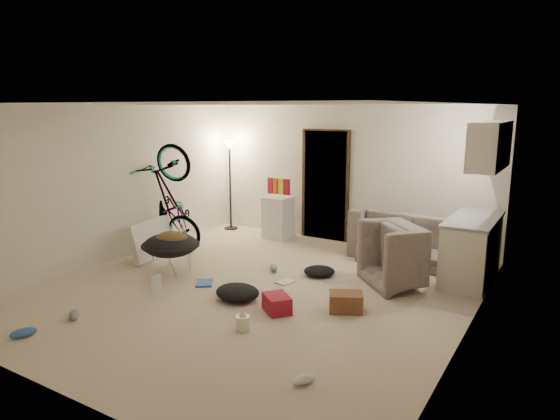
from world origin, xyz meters
The scene contains 37 objects.
floor centered at (0.00, 0.00, -0.01)m, with size 5.50×6.00×0.02m, color beige.
ceiling centered at (0.00, 0.00, 2.51)m, with size 5.50×6.00×0.02m, color white.
wall_back centered at (0.00, 3.01, 1.25)m, with size 5.50×0.02×2.50m, color silver.
wall_front centered at (0.00, -3.01, 1.25)m, with size 5.50×0.02×2.50m, color silver.
wall_left centered at (-2.76, 0.00, 1.25)m, with size 0.02×6.00×2.50m, color silver.
wall_right centered at (2.76, 0.00, 1.25)m, with size 0.02×6.00×2.50m, color silver.
doorway centered at (-0.40, 2.97, 1.02)m, with size 0.85×0.10×2.04m, color black.
door_trim centered at (-0.40, 2.94, 1.02)m, with size 0.97×0.04×2.10m, color #332311.
floor_lamp centered at (-2.40, 2.65, 1.31)m, with size 0.28×0.28×1.81m.
kitchen_counter centered at (2.43, 2.00, 0.44)m, with size 0.60×1.50×0.88m, color beige.
counter_top centered at (2.43, 2.00, 0.90)m, with size 0.64×1.54×0.04m, color gray.
kitchen_uppers centered at (2.56, 2.00, 1.95)m, with size 0.38×1.40×0.65m, color beige.
sofa centered at (1.49, 2.45, 0.30)m, with size 2.06×0.81×0.60m, color #323831.
armchair centered at (1.77, 1.37, 0.32)m, with size 1.00×0.87×0.65m, color #323831.
bicycle centered at (-2.30, 0.83, 0.50)m, with size 0.67×1.91×1.00m, color black.
book_asset centered at (-1.13, -0.84, 0.01)m, with size 0.17×0.23×0.02m, color maroon.
mini_fridge centered at (-1.19, 2.55, 0.40)m, with size 0.47×0.47×0.80m, color white.
snack_box_0 centered at (-1.36, 2.55, 1.00)m, with size 0.10×0.07×0.30m, color maroon.
snack_box_1 centered at (-1.24, 2.55, 1.00)m, with size 0.10×0.07×0.30m, color #CC4C19.
snack_box_2 centered at (-1.12, 2.55, 1.00)m, with size 0.10×0.07×0.30m, color gold.
snack_box_3 centered at (-1.00, 2.55, 1.00)m, with size 0.10×0.07×0.30m, color maroon.
saucer_chair centered at (-1.47, -0.09, 0.37)m, with size 0.87×0.87×0.62m.
hoodie centered at (-1.42, -0.12, 0.56)m, with size 0.48×0.40×0.22m, color brown.
sofa_drape centered at (0.54, 2.45, 0.54)m, with size 0.56×0.46×0.28m, color black.
tv_box centered at (-2.30, 0.33, 0.32)m, with size 0.12×0.96×0.63m, color silver.
drink_case_a centered at (1.36, -0.03, 0.12)m, with size 0.40×0.29×0.23m, color brown.
drink_case_b centered at (0.65, -0.49, 0.11)m, with size 0.37×0.27×0.21m, color maroon.
juicer centered at (0.58, -1.12, 0.10)m, with size 0.16×0.16×0.24m.
newspaper centered at (0.71, 1.06, 0.00)m, with size 0.40×0.53×0.01m, color #B7B2A9.
book_blue centered at (-0.75, -0.19, 0.02)m, with size 0.22×0.31×0.03m, color #3061AF.
book_white centered at (0.21, 0.45, 0.01)m, with size 0.19×0.25×0.02m, color silver.
shoe_1 centered at (-0.21, 0.81, 0.05)m, with size 0.27×0.11×0.10m, color slate.
shoe_2 centered at (-1.36, -2.52, 0.05)m, with size 0.28×0.11×0.10m, color #3061AF.
shoe_3 centered at (-1.31, -1.91, 0.05)m, with size 0.26×0.11×0.10m, color slate.
shoe_4 centered at (1.71, -1.75, 0.04)m, with size 0.24×0.10×0.09m, color white.
clothes_lump_a centered at (0.00, -0.41, 0.10)m, with size 0.60×0.51×0.19m, color black.
clothes_lump_b centered at (0.48, 0.98, 0.07)m, with size 0.47×0.40×0.14m, color black.
Camera 1 is at (3.66, -5.38, 2.47)m, focal length 32.00 mm.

